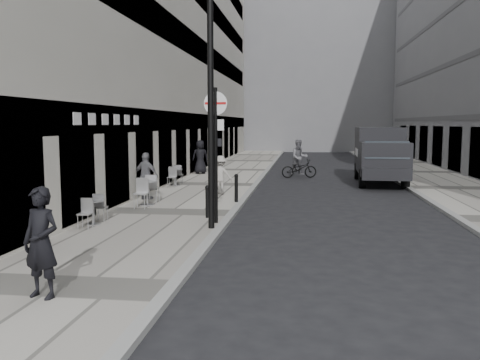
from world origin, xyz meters
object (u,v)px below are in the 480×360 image
object	(u,v)px
sign_post	(216,137)
lamppost	(211,94)
cyclist	(299,163)
walking_man	(41,243)
panel_van	(380,152)

from	to	relation	value
sign_post	lamppost	distance (m)	1.37
lamppost	cyclist	size ratio (longest dim) A/B	3.10
lamppost	sign_post	bearing A→B (deg)	90.00
lamppost	cyclist	bearing A→B (deg)	81.32
sign_post	cyclist	world-z (taller)	sign_post
walking_man	panel_van	xyz separation A→B (m)	(7.94, 18.23, 0.53)
walking_man	lamppost	size ratio (longest dim) A/B	0.28
walking_man	lamppost	distance (m)	6.66
lamppost	panel_van	world-z (taller)	lamppost
panel_van	cyclist	size ratio (longest dim) A/B	2.85
walking_man	panel_van	distance (m)	19.89
panel_van	walking_man	bearing A→B (deg)	-111.09
sign_post	walking_man	bearing A→B (deg)	-103.64
sign_post	cyclist	bearing A→B (deg)	81.91
lamppost	walking_man	bearing A→B (deg)	-106.51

